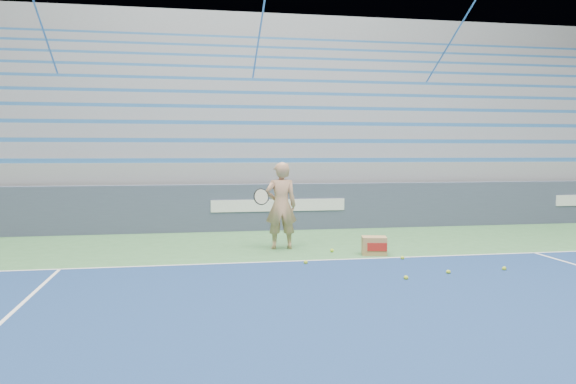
% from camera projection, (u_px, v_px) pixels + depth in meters
% --- Properties ---
extents(sponsor_barrier, '(30.00, 0.32, 1.10)m').
position_uv_depth(sponsor_barrier, '(278.00, 207.00, 13.43)').
color(sponsor_barrier, '#3E465E').
rests_on(sponsor_barrier, ground).
extents(bleachers, '(31.00, 9.15, 7.30)m').
position_uv_depth(bleachers, '(251.00, 137.00, 18.92)').
color(bleachers, gray).
rests_on(bleachers, ground).
extents(tennis_player, '(0.91, 0.82, 1.66)m').
position_uv_depth(tennis_player, '(281.00, 206.00, 10.71)').
color(tennis_player, tan).
rests_on(tennis_player, ground).
extents(ball_box, '(0.50, 0.43, 0.33)m').
position_uv_depth(ball_box, '(374.00, 246.00, 10.14)').
color(ball_box, '#A37E4F').
rests_on(ball_box, ground).
extents(tennis_ball_0, '(0.07, 0.07, 0.07)m').
position_uv_depth(tennis_ball_0, '(402.00, 258.00, 9.64)').
color(tennis_ball_0, '#B9D62B').
rests_on(tennis_ball_0, ground).
extents(tennis_ball_1, '(0.07, 0.07, 0.07)m').
position_uv_depth(tennis_ball_1, '(448.00, 272.00, 8.50)').
color(tennis_ball_1, '#B9D62B').
rests_on(tennis_ball_1, ground).
extents(tennis_ball_2, '(0.07, 0.07, 0.07)m').
position_uv_depth(tennis_ball_2, '(306.00, 262.00, 9.25)').
color(tennis_ball_2, '#B9D62B').
rests_on(tennis_ball_2, ground).
extents(tennis_ball_3, '(0.07, 0.07, 0.07)m').
position_uv_depth(tennis_ball_3, '(504.00, 269.00, 8.75)').
color(tennis_ball_3, '#B9D62B').
rests_on(tennis_ball_3, ground).
extents(tennis_ball_4, '(0.07, 0.07, 0.07)m').
position_uv_depth(tennis_ball_4, '(406.00, 278.00, 8.11)').
color(tennis_ball_4, '#B9D62B').
rests_on(tennis_ball_4, ground).
extents(tennis_ball_5, '(0.07, 0.07, 0.07)m').
position_uv_depth(tennis_ball_5, '(332.00, 250.00, 10.38)').
color(tennis_ball_5, '#B9D62B').
rests_on(tennis_ball_5, ground).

